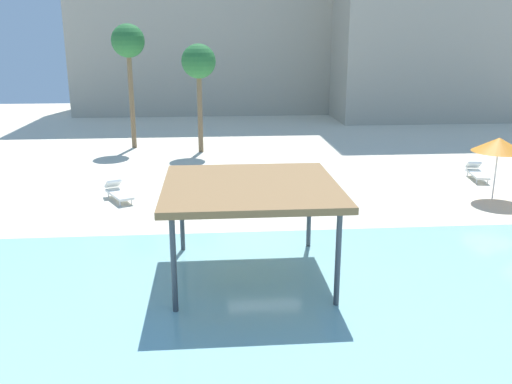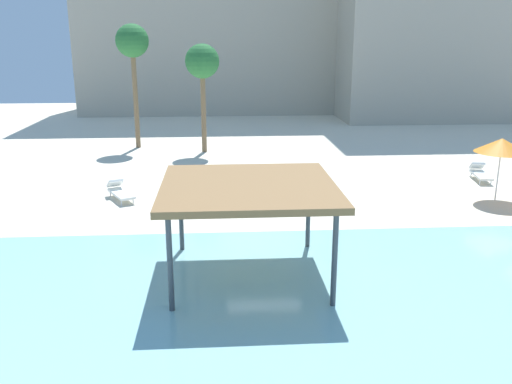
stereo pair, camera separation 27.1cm
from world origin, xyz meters
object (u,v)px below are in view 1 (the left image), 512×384
at_px(shade_pavilion, 251,189).
at_px(lounge_chair_0, 477,172).
at_px(palm_tree_0, 199,64).
at_px(palm_tree_1, 128,44).
at_px(lounge_chair_1, 118,192).
at_px(beach_umbrella_orange_2, 499,145).

bearing_deg(shade_pavilion, lounge_chair_0, 40.83).
xyz_separation_m(palm_tree_0, palm_tree_1, (-4.00, 1.60, 1.02)).
xyz_separation_m(shade_pavilion, palm_tree_1, (-5.62, 18.66, 3.49)).
height_order(palm_tree_0, palm_tree_1, palm_tree_1).
xyz_separation_m(lounge_chair_1, palm_tree_0, (3.24, 9.29, 4.64)).
xyz_separation_m(lounge_chair_0, palm_tree_0, (-12.93, 7.28, 4.64)).
bearing_deg(palm_tree_1, palm_tree_0, -21.84).
xyz_separation_m(beach_umbrella_orange_2, lounge_chair_0, (0.86, 3.17, -1.93)).
bearing_deg(palm_tree_1, lounge_chair_0, -27.69).
relative_size(lounge_chair_0, palm_tree_0, 0.32).
bearing_deg(lounge_chair_0, lounge_chair_1, -73.38).
relative_size(shade_pavilion, lounge_chair_0, 2.36).
height_order(shade_pavilion, palm_tree_1, palm_tree_1).
bearing_deg(beach_umbrella_orange_2, palm_tree_1, 143.13).
distance_m(lounge_chair_0, lounge_chair_1, 16.30).
bearing_deg(lounge_chair_0, palm_tree_0, -109.86).
relative_size(shade_pavilion, palm_tree_0, 0.77).
bearing_deg(shade_pavilion, palm_tree_0, 95.43).
relative_size(beach_umbrella_orange_2, lounge_chair_0, 1.29).
bearing_deg(beach_umbrella_orange_2, lounge_chair_1, 175.68).
xyz_separation_m(shade_pavilion, lounge_chair_1, (-4.86, 7.76, -2.17)).
height_order(beach_umbrella_orange_2, palm_tree_0, palm_tree_0).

